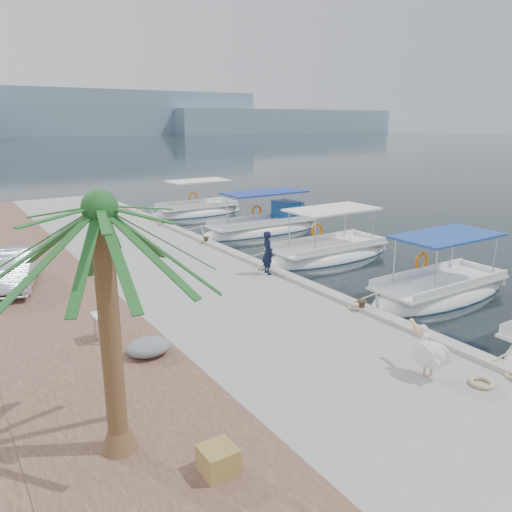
{
  "coord_description": "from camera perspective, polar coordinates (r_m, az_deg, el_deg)",
  "views": [
    {
      "loc": [
        -10.57,
        -13.45,
        5.98
      ],
      "look_at": [
        -1.0,
        1.28,
        1.2
      ],
      "focal_mm": 35.0,
      "sensor_mm": 36.0,
      "label": 1
    }
  ],
  "objects": [
    {
      "name": "mooring_bollards",
      "position": [
        18.87,
        1.29,
        -1.06
      ],
      "size": [
        0.28,
        20.28,
        0.33
      ],
      "color": "black",
      "rests_on": "concrete_quay"
    },
    {
      "name": "folding_table",
      "position": [
        13.46,
        -16.95,
        -7.1
      ],
      "size": [
        0.55,
        0.55,
        0.73
      ],
      "color": "silver",
      "rests_on": "cobblestone_strip"
    },
    {
      "name": "fishing_caique_b",
      "position": [
        18.63,
        20.14,
        -4.06
      ],
      "size": [
        6.39,
        2.29,
        2.83
      ],
      "color": "white",
      "rests_on": "ground"
    },
    {
      "name": "fishing_caique_e",
      "position": [
        33.22,
        -6.76,
        4.97
      ],
      "size": [
        6.51,
        2.38,
        2.83
      ],
      "color": "white",
      "rests_on": "ground"
    },
    {
      "name": "date_palm",
      "position": [
        7.93,
        -17.41,
        4.99
      ],
      "size": [
        4.6,
        4.6,
        5.11
      ],
      "color": "brown",
      "rests_on": "cobblestone_strip"
    },
    {
      "name": "tarp_bundle",
      "position": [
        12.51,
        -12.18,
        -10.12
      ],
      "size": [
        1.1,
        0.9,
        0.4
      ],
      "primitive_type": "ellipsoid",
      "color": "slate",
      "rests_on": "cobblestone_strip"
    },
    {
      "name": "fishing_caique_d",
      "position": [
        27.68,
        0.9,
        3.14
      ],
      "size": [
        7.69,
        2.25,
        2.83
      ],
      "color": "white",
      "rests_on": "ground"
    },
    {
      "name": "fisherman",
      "position": [
        18.25,
        1.35,
        0.38
      ],
      "size": [
        0.48,
        0.65,
        1.61
      ],
      "primitive_type": "imported",
      "rotation": [
        0.0,
        0.0,
        1.4
      ],
      "color": "black",
      "rests_on": "concrete_quay"
    },
    {
      "name": "quay_curb",
      "position": [
        21.84,
        -3.6,
        0.82
      ],
      "size": [
        0.44,
        40.0,
        0.12
      ],
      "primitive_type": "cube",
      "color": "#A09B8E",
      "rests_on": "concrete_quay"
    },
    {
      "name": "distant_hills",
      "position": [
        218.68,
        -23.19,
        14.48
      ],
      "size": [
        330.0,
        60.0,
        18.0
      ],
      "color": "#758EA1",
      "rests_on": "ground"
    },
    {
      "name": "pelican",
      "position": [
        11.79,
        19.14,
        -10.4
      ],
      "size": [
        0.81,
        1.36,
        1.07
      ],
      "color": "tan",
      "rests_on": "concrete_quay"
    },
    {
      "name": "cobblestone_strip",
      "position": [
        19.49,
        -23.94,
        -3.23
      ],
      "size": [
        4.0,
        40.0,
        0.5
      ],
      "primitive_type": "cube",
      "color": "brown",
      "rests_on": "ground"
    },
    {
      "name": "wooden_crate",
      "position": [
        8.67,
        -4.35,
        -22.19
      ],
      "size": [
        0.55,
        0.55,
        0.44
      ],
      "primitive_type": "cube",
      "color": "olive",
      "rests_on": "cobblestone_strip"
    },
    {
      "name": "rope_coil",
      "position": [
        12.06,
        24.38,
        -13.03
      ],
      "size": [
        0.54,
        0.54,
        0.1
      ],
      "primitive_type": "torus",
      "color": "#C6B284",
      "rests_on": "concrete_quay"
    },
    {
      "name": "parked_car",
      "position": [
        18.77,
        -26.08,
        -1.34
      ],
      "size": [
        2.34,
        4.05,
        1.26
      ],
      "primitive_type": "imported",
      "rotation": [
        0.0,
        0.0,
        -0.28
      ],
      "color": "silver",
      "rests_on": "cobblestone_strip"
    },
    {
      "name": "fishing_caique_c",
      "position": [
        22.69,
        8.19,
        0.11
      ],
      "size": [
        6.73,
        2.45,
        2.83
      ],
      "color": "white",
      "rests_on": "ground"
    },
    {
      "name": "ground",
      "position": [
        18.12,
        4.87,
        -4.1
      ],
      "size": [
        400.0,
        400.0,
        0.0
      ],
      "primitive_type": "plane",
      "color": "black",
      "rests_on": "ground"
    },
    {
      "name": "concrete_quay",
      "position": [
        20.75,
        -10.28,
        -1.06
      ],
      "size": [
        6.0,
        40.0,
        0.5
      ],
      "primitive_type": "cube",
      "color": "gray",
      "rests_on": "ground"
    }
  ]
}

